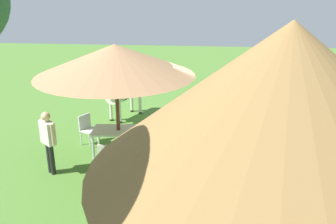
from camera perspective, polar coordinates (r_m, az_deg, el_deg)
ground_plane at (r=11.05m, az=3.82°, el=-4.21°), size 36.00×36.00×0.00m
thatched_hut at (r=5.21m, az=17.54°, el=-5.68°), size 5.48×5.48×4.08m
shade_umbrella at (r=9.26m, az=-8.56°, el=8.31°), size 4.16×4.16×3.08m
patio_dining_table at (r=9.85m, az=-7.97°, el=-3.29°), size 1.50×0.96×0.74m
patio_chair_east_end at (r=10.73m, az=-12.90°, el=-2.43°), size 0.58×0.59×0.90m
patio_chair_west_end at (r=8.81m, az=-9.67°, el=-7.23°), size 0.45×0.43×0.90m
patio_chair_near_lawn at (r=10.11m, az=-0.89°, el=-3.31°), size 0.55×0.56×0.90m
guest_beside_umbrella at (r=9.13m, az=-18.80°, el=-3.88°), size 0.48×0.44×1.64m
standing_watcher at (r=13.73m, az=14.61°, el=4.36°), size 0.44×0.49×1.65m
striped_lounge_chair at (r=10.42m, az=5.92°, el=-4.28°), size 0.94×0.79×0.65m
zebra_nearest_camera at (r=12.52m, az=-7.08°, el=3.53°), size 1.33×1.98×1.56m
zebra_by_umbrella at (r=10.87m, az=18.49°, el=-0.17°), size 1.12×2.29×1.50m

